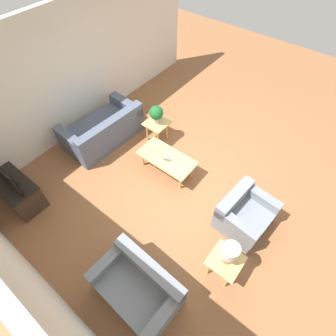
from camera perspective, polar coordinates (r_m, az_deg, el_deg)
ground_plane at (r=5.44m, az=4.20°, el=-2.88°), size 14.00×14.00×0.00m
wall_back at (r=3.49m, az=-27.61°, el=-22.13°), size 7.20×0.12×2.70m
wall_right at (r=6.24m, az=-19.91°, el=19.20°), size 0.12×7.20×2.70m
sofa at (r=6.19m, az=-13.84°, el=8.00°), size 1.05×1.80×0.75m
armchair at (r=4.89m, az=16.16°, el=-9.61°), size 0.87×0.97×0.68m
loveseat at (r=4.28m, az=-6.45°, el=-24.36°), size 1.29×0.84×0.68m
coffee_table at (r=5.31m, az=-0.29°, el=2.01°), size 1.18×0.58×0.41m
side_table_plant at (r=5.93m, az=-2.45°, el=9.25°), size 0.48×0.48×0.51m
side_table_lamp at (r=4.30m, az=12.29°, el=-19.40°), size 0.48×0.48×0.51m
tv_stand_chest at (r=5.66m, az=-29.99°, el=-4.42°), size 0.99×0.53×0.59m
television at (r=5.29m, az=-32.26°, el=-1.21°), size 0.90×0.16×0.51m
potted_plant at (r=5.71m, az=-2.57°, el=11.82°), size 0.30×0.30×0.43m
table_lamp at (r=3.94m, az=13.27°, el=-17.54°), size 0.25×0.25×0.47m
remote_control at (r=5.22m, az=-0.15°, el=1.78°), size 0.16×0.10×0.02m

